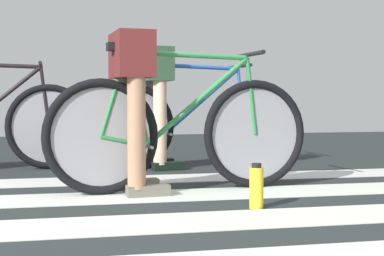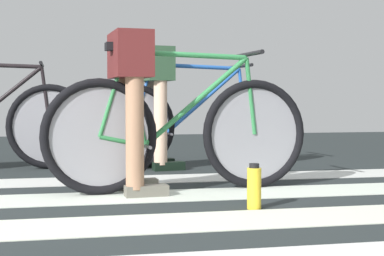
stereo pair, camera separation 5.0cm
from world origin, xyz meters
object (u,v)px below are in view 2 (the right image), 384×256
Objects in this scene: cyclist_1_of_3 at (131,90)px; bicycle_2_of_3 at (191,123)px; bicycle_1_of_3 at (179,131)px; cyclist_2_of_3 at (156,91)px; water_bottle at (254,187)px.

cyclist_1_of_3 is 1.49m from bicycle_2_of_3.
bicycle_2_of_3 is (0.34, 1.29, 0.00)m from bicycle_1_of_3.
cyclist_1_of_3 reaches higher than bicycle_2_of_3.
cyclist_2_of_3 is (-0.31, -0.04, 0.27)m from bicycle_2_of_3.
bicycle_1_of_3 and bicycle_2_of_3 have the same top height.
bicycle_2_of_3 is (0.65, 1.31, -0.26)m from cyclist_1_of_3.
bicycle_1_of_3 is at bearing -99.68° from cyclist_2_of_3.
cyclist_1_of_3 is at bearing 132.66° from water_bottle.
cyclist_2_of_3 is at bearing 83.52° from bicycle_1_of_3.
bicycle_1_of_3 is 1.27m from cyclist_2_of_3.
cyclist_1_of_3 is at bearing -124.46° from bicycle_2_of_3.
cyclist_1_of_3 reaches higher than bicycle_1_of_3.
bicycle_1_of_3 reaches higher than water_bottle.
bicycle_1_of_3 is at bearing 0.00° from cyclist_1_of_3.
cyclist_1_of_3 is 0.98× the size of cyclist_2_of_3.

